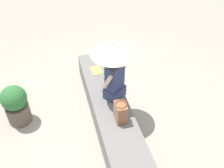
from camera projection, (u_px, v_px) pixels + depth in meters
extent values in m
plane|color=#9E9384|center=(110.00, 119.00, 4.87)|extent=(14.00, 14.00, 0.00)
cube|color=slate|center=(110.00, 110.00, 4.71)|extent=(3.12, 0.63, 0.50)
cube|color=navy|center=(115.00, 92.00, 4.57)|extent=(0.43, 0.44, 0.22)
cube|color=navy|center=(115.00, 77.00, 4.34)|extent=(0.35, 0.38, 0.48)
sphere|color=beige|center=(115.00, 61.00, 4.11)|extent=(0.20, 0.20, 0.20)
cylinder|color=beige|center=(108.00, 82.00, 4.20)|extent=(0.20, 0.18, 0.32)
cylinder|color=beige|center=(121.00, 70.00, 4.44)|extent=(0.20, 0.18, 0.32)
cylinder|color=#B7B7BC|center=(113.00, 72.00, 4.31)|extent=(0.02, 0.02, 1.09)
cone|color=#DBBC7F|center=(113.00, 49.00, 4.01)|extent=(0.76, 0.76, 0.17)
sphere|color=#B7B7BC|center=(113.00, 43.00, 3.94)|extent=(0.03, 0.03, 0.03)
cube|color=brown|center=(120.00, 112.00, 4.10)|extent=(0.25, 0.17, 0.35)
torus|color=brown|center=(121.00, 104.00, 3.98)|extent=(0.19, 0.19, 0.01)
cube|color=#EAE04C|center=(96.00, 70.00, 5.22)|extent=(0.30, 0.23, 0.01)
cylinder|color=brown|center=(19.00, 113.00, 4.74)|extent=(0.43, 0.43, 0.39)
sphere|color=#2D6B33|center=(14.00, 98.00, 4.49)|extent=(0.47, 0.47, 0.47)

